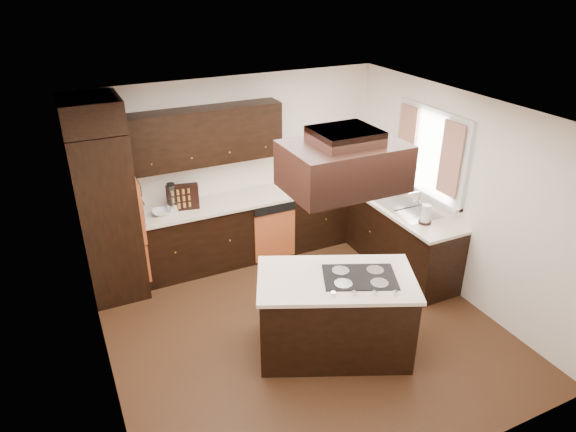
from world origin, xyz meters
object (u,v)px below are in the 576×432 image
object	(u,v)px
range_hood	(343,166)
spice_rack	(183,197)
oven_column	(108,216)
island	(335,316)

from	to	relation	value
range_hood	spice_rack	xyz separation A→B (m)	(-0.93, 2.34, -1.07)
oven_column	range_hood	size ratio (longest dim) A/B	2.02
range_hood	spice_rack	size ratio (longest dim) A/B	2.59
oven_column	island	world-z (taller)	oven_column
oven_column	range_hood	bearing A→B (deg)	-50.26
island	spice_rack	size ratio (longest dim) A/B	3.82
island	spice_rack	distance (m)	2.54
oven_column	spice_rack	bearing A→B (deg)	5.18
island	range_hood	size ratio (longest dim) A/B	1.48
island	spice_rack	bearing A→B (deg)	137.23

